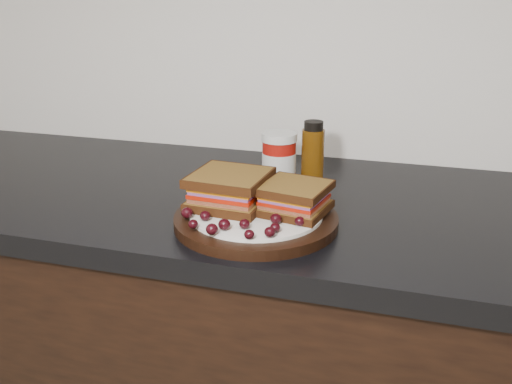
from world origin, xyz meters
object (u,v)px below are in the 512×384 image
sandwich_left (230,189)px  oil_bottle (313,152)px  plate (256,220)px  condiment_jar (279,158)px

sandwich_left → oil_bottle: (0.10, 0.23, 0.01)m
oil_bottle → plate: bearing=-100.6°
sandwich_left → condiment_jar: (0.04, 0.21, 0.00)m
plate → oil_bottle: size_ratio=2.16×
plate → oil_bottle: bearing=79.4°
plate → condiment_jar: size_ratio=2.62×
sandwich_left → condiment_jar: 0.21m
sandwich_left → oil_bottle: size_ratio=0.98×
sandwich_left → condiment_jar: size_ratio=1.19×
sandwich_left → oil_bottle: 0.25m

